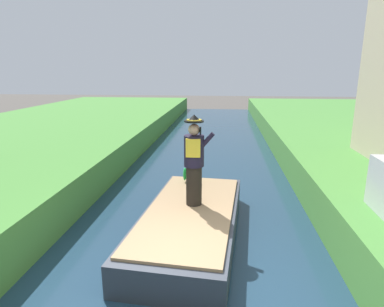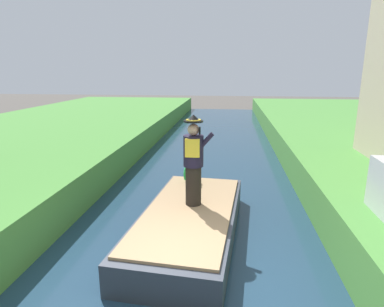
% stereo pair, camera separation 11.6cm
% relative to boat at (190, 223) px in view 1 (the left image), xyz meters
% --- Properties ---
extents(ground_plane, '(80.00, 80.00, 0.00)m').
position_rel_boat_xyz_m(ground_plane, '(0.00, -1.84, -0.40)').
color(ground_plane, '#4C4742').
extents(canal_water, '(5.23, 48.00, 0.10)m').
position_rel_boat_xyz_m(canal_water, '(0.00, -1.84, -0.35)').
color(canal_water, '#1E384C').
rests_on(canal_water, ground).
extents(boat, '(2.15, 4.34, 0.61)m').
position_rel_boat_xyz_m(boat, '(0.00, 0.00, 0.00)').
color(boat, '#333842').
rests_on(boat, canal_water).
extents(person_pirate, '(0.61, 0.42, 1.85)m').
position_rel_boat_xyz_m(person_pirate, '(0.05, 0.24, 1.23)').
color(person_pirate, black).
rests_on(person_pirate, boat).
extents(parrot_plush, '(0.36, 0.35, 0.57)m').
position_rel_boat_xyz_m(parrot_plush, '(-0.16, 1.58, 0.55)').
color(parrot_plush, green).
rests_on(parrot_plush, boat).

